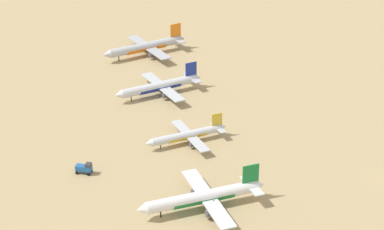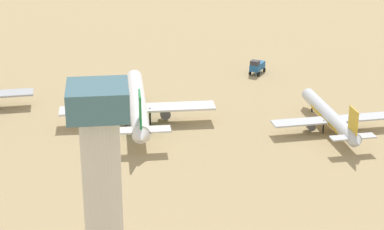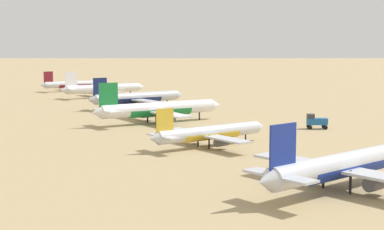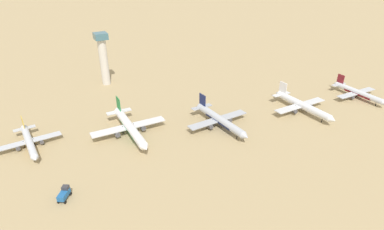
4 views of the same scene
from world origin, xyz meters
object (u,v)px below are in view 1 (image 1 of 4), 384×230
object	(u,v)px
parked_jet_2	(188,135)
service_truck	(84,168)
parked_jet_0	(146,47)
parked_jet_3	(204,197)
parked_jet_1	(160,86)

from	to	relation	value
parked_jet_2	service_truck	bearing A→B (deg)	10.96
parked_jet_0	parked_jet_3	distance (m)	126.25
parked_jet_0	parked_jet_2	xyz separation A→B (m)	(11.36, 85.20, -1.10)
parked_jet_0	service_truck	xyz separation A→B (m)	(49.71, 92.62, -2.01)
parked_jet_1	parked_jet_2	bearing A→B (deg)	85.03
parked_jet_0	parked_jet_1	size ratio (longest dim) A/B	1.10
service_truck	parked_jet_1	bearing A→B (deg)	-130.60
parked_jet_0	parked_jet_2	world-z (taller)	parked_jet_0
parked_jet_1	service_truck	distance (m)	64.51
parked_jet_0	service_truck	world-z (taller)	parked_jet_0
parked_jet_1	parked_jet_2	world-z (taller)	parked_jet_1
parked_jet_0	parked_jet_3	world-z (taller)	parked_jet_0
parked_jet_2	parked_jet_3	bearing A→B (deg)	76.44
parked_jet_3	parked_jet_1	bearing A→B (deg)	-99.20
parked_jet_1	service_truck	size ratio (longest dim) A/B	6.82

